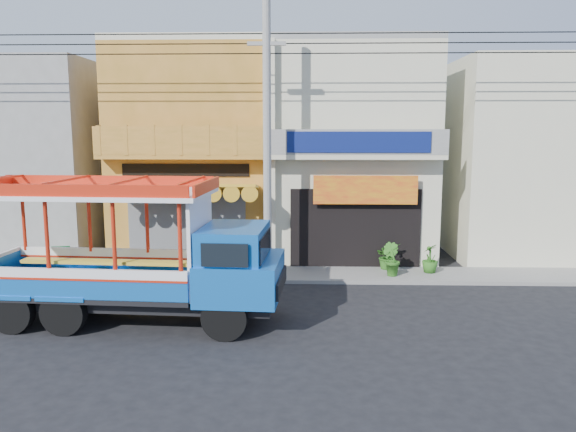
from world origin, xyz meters
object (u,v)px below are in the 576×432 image
object	(u,v)px
potted_plant_a	(387,256)
potted_plant_b	(391,259)
potted_plant_c	(430,258)
green_sign	(61,262)
utility_pole	(272,127)
songthaew_truck	(151,255)

from	to	relation	value
potted_plant_a	potted_plant_b	xyz separation A→B (m)	(-0.00, -0.91, 0.09)
potted_plant_c	green_sign	bearing A→B (deg)	-51.37
utility_pole	green_sign	xyz separation A→B (m)	(-7.21, 0.37, -4.52)
potted_plant_a	potted_plant_c	distance (m)	1.47
green_sign	potted_plant_a	size ratio (longest dim) A/B	1.02
potted_plant_b	potted_plant_c	bearing A→B (deg)	-114.65
songthaew_truck	green_sign	distance (m)	6.35
potted_plant_a	utility_pole	bearing A→B (deg)	173.11
utility_pole	green_sign	distance (m)	8.52
utility_pole	potted_plant_a	world-z (taller)	utility_pole
potted_plant_a	potted_plant_b	bearing A→B (deg)	-115.95
utility_pole	potted_plant_c	xyz separation A→B (m)	(5.35, 0.89, -4.42)
green_sign	potted_plant_c	distance (m)	12.57
utility_pole	green_sign	bearing A→B (deg)	177.05
utility_pole	potted_plant_b	distance (m)	5.91
utility_pole	green_sign	world-z (taller)	utility_pole
green_sign	songthaew_truck	bearing A→B (deg)	-45.75
songthaew_truck	potted_plant_c	bearing A→B (deg)	31.21
potted_plant_a	potted_plant_c	world-z (taller)	potted_plant_c
utility_pole	potted_plant_b	world-z (taller)	utility_pole
songthaew_truck	potted_plant_b	xyz separation A→B (m)	(6.82, 4.54, -1.12)
songthaew_truck	potted_plant_b	distance (m)	8.27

